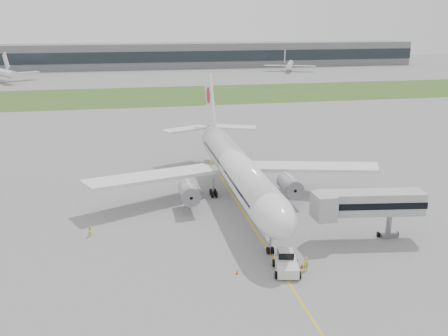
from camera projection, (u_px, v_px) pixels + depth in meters
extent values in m
plane|color=gray|center=(242.00, 210.00, 76.49)|extent=(600.00, 600.00, 0.00)
cube|color=#314A1C|center=(168.00, 95.00, 189.06)|extent=(600.00, 50.00, 0.02)
cube|color=gray|center=(150.00, 56.00, 290.22)|extent=(320.00, 22.00, 14.00)
cube|color=#20282E|center=(151.00, 57.00, 279.90)|extent=(320.00, 0.60, 6.00)
cylinder|color=silver|center=(237.00, 168.00, 78.62)|extent=(5.00, 38.00, 5.00)
ellipsoid|color=silver|center=(273.00, 214.00, 60.33)|extent=(5.00, 11.00, 5.00)
cube|color=black|center=(275.00, 210.00, 59.13)|extent=(3.20, 1.54, 1.14)
cone|color=silver|center=(212.00, 133.00, 99.03)|extent=(5.00, 10.53, 6.16)
cube|color=silver|center=(153.00, 176.00, 78.37)|extent=(22.13, 13.52, 1.70)
cube|color=silver|center=(310.00, 167.00, 83.32)|extent=(22.13, 13.52, 1.70)
cylinder|color=#9C9CA1|center=(189.00, 192.00, 75.51)|extent=(2.70, 5.20, 2.70)
cylinder|color=#9C9CA1|center=(290.00, 185.00, 78.55)|extent=(2.70, 5.20, 2.70)
cube|color=silver|center=(211.00, 106.00, 98.96)|extent=(0.45, 10.90, 12.76)
cylinder|color=red|center=(210.00, 95.00, 99.32)|extent=(0.60, 3.20, 3.20)
cube|color=silver|center=(185.00, 129.00, 100.31)|extent=(9.54, 6.34, 0.35)
cube|color=silver|center=(234.00, 127.00, 102.21)|extent=(9.54, 6.34, 0.35)
cylinder|color=gray|center=(270.00, 242.00, 61.97)|extent=(0.24, 0.24, 3.10)
cylinder|color=black|center=(214.00, 193.00, 82.29)|extent=(1.40, 1.10, 1.10)
cylinder|color=black|center=(251.00, 191.00, 83.51)|extent=(1.40, 1.10, 1.10)
cube|color=silver|center=(286.00, 266.00, 57.65)|extent=(3.25, 4.75, 1.16)
cube|color=silver|center=(286.00, 254.00, 58.48)|extent=(2.02, 1.87, 0.97)
cube|color=black|center=(286.00, 254.00, 58.47)|extent=(2.08, 1.93, 0.82)
cylinder|color=black|center=(274.00, 263.00, 59.14)|extent=(0.51, 0.92, 0.87)
cylinder|color=black|center=(296.00, 263.00, 59.14)|extent=(0.51, 0.92, 0.87)
cylinder|color=black|center=(276.00, 275.00, 56.36)|extent=(0.51, 0.92, 0.87)
cylinder|color=black|center=(299.00, 275.00, 56.36)|extent=(0.51, 0.92, 0.87)
cube|color=#A9A9AC|center=(370.00, 203.00, 65.15)|extent=(14.13, 4.91, 2.97)
cube|color=black|center=(370.00, 203.00, 65.15)|extent=(14.34, 5.04, 0.89)
cube|color=#A9A9AC|center=(324.00, 206.00, 63.85)|extent=(2.57, 3.36, 3.36)
cylinder|color=gray|center=(389.00, 224.00, 66.73)|extent=(0.69, 0.69, 3.76)
cube|color=gray|center=(388.00, 234.00, 67.17)|extent=(2.55, 1.71, 0.69)
cylinder|color=black|center=(378.00, 234.00, 67.10)|extent=(0.39, 0.73, 0.69)
cylinder|color=black|center=(397.00, 234.00, 67.24)|extent=(0.39, 0.73, 0.69)
cone|color=#D7440B|center=(237.00, 272.00, 57.37)|extent=(0.36, 0.36, 0.49)
cone|color=#D7440B|center=(302.00, 266.00, 58.72)|extent=(0.40, 0.40, 0.55)
imported|color=gold|center=(306.00, 264.00, 58.03)|extent=(0.64, 0.43, 1.74)
imported|color=#FCF82A|center=(90.00, 231.00, 67.14)|extent=(0.94, 0.92, 1.52)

